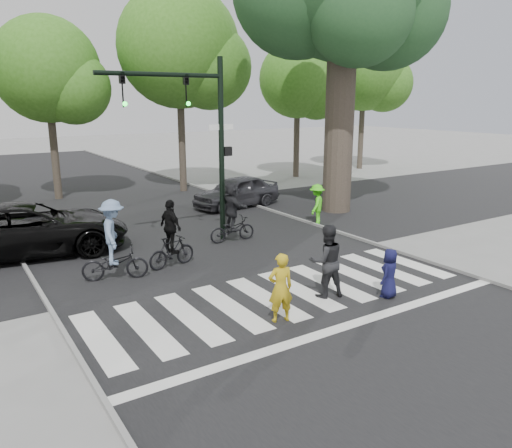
{
  "coord_description": "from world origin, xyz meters",
  "views": [
    {
      "loc": [
        -6.79,
        -8.35,
        4.68
      ],
      "look_at": [
        0.5,
        3.0,
        1.3
      ],
      "focal_mm": 35.0,
      "sensor_mm": 36.0,
      "label": 1
    }
  ],
  "objects_px": {
    "cyclist_right": "(232,215)",
    "car_suv": "(29,229)",
    "traffic_signal": "(198,125)",
    "pedestrian_adult": "(326,261)",
    "car_grey": "(237,191)",
    "pedestrian_woman": "(280,288)",
    "cyclist_mid": "(171,240)",
    "pedestrian_child": "(390,273)",
    "cyclist_left": "(114,246)"
  },
  "relations": [
    {
      "from": "cyclist_right",
      "to": "car_suv",
      "type": "distance_m",
      "value": 6.34
    },
    {
      "from": "traffic_signal",
      "to": "pedestrian_adult",
      "type": "distance_m",
      "value": 6.6
    },
    {
      "from": "car_grey",
      "to": "pedestrian_adult",
      "type": "bearing_deg",
      "value": -27.85
    },
    {
      "from": "pedestrian_woman",
      "to": "pedestrian_adult",
      "type": "height_order",
      "value": "pedestrian_adult"
    },
    {
      "from": "cyclist_mid",
      "to": "car_grey",
      "type": "height_order",
      "value": "cyclist_mid"
    },
    {
      "from": "pedestrian_child",
      "to": "cyclist_left",
      "type": "xyz_separation_m",
      "value": [
        -5.2,
        4.79,
        0.33
      ]
    },
    {
      "from": "traffic_signal",
      "to": "cyclist_mid",
      "type": "bearing_deg",
      "value": -135.23
    },
    {
      "from": "pedestrian_woman",
      "to": "car_suv",
      "type": "distance_m",
      "value": 8.9
    },
    {
      "from": "cyclist_right",
      "to": "car_suv",
      "type": "height_order",
      "value": "cyclist_right"
    },
    {
      "from": "traffic_signal",
      "to": "pedestrian_woman",
      "type": "height_order",
      "value": "traffic_signal"
    },
    {
      "from": "pedestrian_woman",
      "to": "pedestrian_adult",
      "type": "xyz_separation_m",
      "value": [
        1.76,
        0.57,
        0.13
      ]
    },
    {
      "from": "traffic_signal",
      "to": "cyclist_left",
      "type": "distance_m",
      "value": 4.98
    },
    {
      "from": "pedestrian_child",
      "to": "cyclist_mid",
      "type": "relative_size",
      "value": 0.62
    },
    {
      "from": "cyclist_left",
      "to": "pedestrian_adult",
      "type": "bearing_deg",
      "value": -44.68
    },
    {
      "from": "car_grey",
      "to": "traffic_signal",
      "type": "bearing_deg",
      "value": -51.33
    },
    {
      "from": "traffic_signal",
      "to": "cyclist_right",
      "type": "height_order",
      "value": "traffic_signal"
    },
    {
      "from": "cyclist_left",
      "to": "car_suv",
      "type": "height_order",
      "value": "cyclist_left"
    },
    {
      "from": "pedestrian_adult",
      "to": "car_grey",
      "type": "xyz_separation_m",
      "value": [
        3.49,
        10.17,
        -0.2
      ]
    },
    {
      "from": "traffic_signal",
      "to": "pedestrian_woman",
      "type": "distance_m",
      "value": 7.27
    },
    {
      "from": "pedestrian_adult",
      "to": "cyclist_right",
      "type": "bearing_deg",
      "value": -79.53
    },
    {
      "from": "pedestrian_woman",
      "to": "pedestrian_child",
      "type": "xyz_separation_m",
      "value": [
        3.01,
        -0.31,
        -0.16
      ]
    },
    {
      "from": "pedestrian_adult",
      "to": "car_suv",
      "type": "bearing_deg",
      "value": -38.08
    },
    {
      "from": "traffic_signal",
      "to": "car_suv",
      "type": "xyz_separation_m",
      "value": [
        -5.02,
        1.66,
        -3.09
      ]
    },
    {
      "from": "pedestrian_woman",
      "to": "car_suv",
      "type": "relative_size",
      "value": 0.26
    },
    {
      "from": "pedestrian_woman",
      "to": "cyclist_left",
      "type": "distance_m",
      "value": 4.99
    },
    {
      "from": "cyclist_left",
      "to": "car_suv",
      "type": "relative_size",
      "value": 0.37
    },
    {
      "from": "pedestrian_woman",
      "to": "car_grey",
      "type": "xyz_separation_m",
      "value": [
        5.25,
        10.74,
        -0.07
      ]
    },
    {
      "from": "cyclist_left",
      "to": "cyclist_mid",
      "type": "relative_size",
      "value": 1.11
    },
    {
      "from": "cyclist_mid",
      "to": "car_suv",
      "type": "xyz_separation_m",
      "value": [
        -3.2,
        3.46,
        0.01
      ]
    },
    {
      "from": "pedestrian_woman",
      "to": "cyclist_right",
      "type": "height_order",
      "value": "cyclist_right"
    },
    {
      "from": "traffic_signal",
      "to": "pedestrian_adult",
      "type": "xyz_separation_m",
      "value": [
        0.45,
        -5.86,
        -3.0
      ]
    },
    {
      "from": "traffic_signal",
      "to": "pedestrian_child",
      "type": "xyz_separation_m",
      "value": [
        1.7,
        -6.74,
        -3.29
      ]
    },
    {
      "from": "traffic_signal",
      "to": "cyclist_left",
      "type": "xyz_separation_m",
      "value": [
        -3.5,
        -1.95,
        -2.96
      ]
    },
    {
      "from": "car_grey",
      "to": "cyclist_left",
      "type": "bearing_deg",
      "value": -58.83
    },
    {
      "from": "car_suv",
      "to": "traffic_signal",
      "type": "bearing_deg",
      "value": -100.15
    },
    {
      "from": "traffic_signal",
      "to": "pedestrian_child",
      "type": "relative_size",
      "value": 4.92
    },
    {
      "from": "cyclist_left",
      "to": "cyclist_mid",
      "type": "xyz_separation_m",
      "value": [
        1.68,
        0.15,
        -0.14
      ]
    },
    {
      "from": "cyclist_left",
      "to": "cyclist_mid",
      "type": "bearing_deg",
      "value": 4.96
    },
    {
      "from": "pedestrian_adult",
      "to": "cyclist_left",
      "type": "xyz_separation_m",
      "value": [
        -3.95,
        3.91,
        0.04
      ]
    },
    {
      "from": "car_grey",
      "to": "pedestrian_woman",
      "type": "bearing_deg",
      "value": -34.95
    },
    {
      "from": "cyclist_mid",
      "to": "cyclist_right",
      "type": "distance_m",
      "value": 3.1
    },
    {
      "from": "pedestrian_child",
      "to": "car_suv",
      "type": "height_order",
      "value": "car_suv"
    },
    {
      "from": "cyclist_mid",
      "to": "car_grey",
      "type": "bearing_deg",
      "value": 46.71
    },
    {
      "from": "pedestrian_child",
      "to": "car_suv",
      "type": "xyz_separation_m",
      "value": [
        -6.72,
        8.39,
        0.2
      ]
    },
    {
      "from": "pedestrian_woman",
      "to": "cyclist_mid",
      "type": "relative_size",
      "value": 0.78
    },
    {
      "from": "car_suv",
      "to": "car_grey",
      "type": "relative_size",
      "value": 1.43
    },
    {
      "from": "car_grey",
      "to": "car_suv",
      "type": "bearing_deg",
      "value": -82.38
    },
    {
      "from": "traffic_signal",
      "to": "pedestrian_child",
      "type": "height_order",
      "value": "traffic_signal"
    },
    {
      "from": "pedestrian_adult",
      "to": "car_grey",
      "type": "relative_size",
      "value": 0.44
    },
    {
      "from": "pedestrian_child",
      "to": "pedestrian_adult",
      "type": "distance_m",
      "value": 1.55
    }
  ]
}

